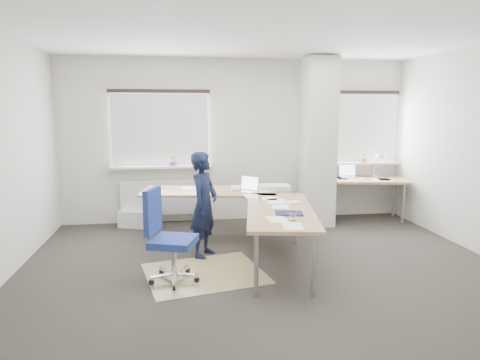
{
  "coord_description": "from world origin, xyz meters",
  "views": [
    {
      "loc": [
        -1.02,
        -4.89,
        1.95
      ],
      "look_at": [
        -0.17,
        0.9,
        0.97
      ],
      "focal_mm": 32.0,
      "sensor_mm": 36.0,
      "label": 1
    }
  ],
  "objects": [
    {
      "name": "ground",
      "position": [
        0.0,
        0.0,
        0.0
      ],
      "size": [
        6.0,
        6.0,
        0.0
      ],
      "primitive_type": "plane",
      "color": "#282420",
      "rests_on": "ground"
    },
    {
      "name": "room_shell",
      "position": [
        0.18,
        0.45,
        1.75
      ],
      "size": [
        6.04,
        5.04,
        2.82
      ],
      "color": "#BAB6A9",
      "rests_on": "ground"
    },
    {
      "name": "floor_mat",
      "position": [
        -0.73,
        -0.01,
        0.0
      ],
      "size": [
        1.57,
        1.4,
        0.01
      ],
      "primitive_type": "cube",
      "rotation": [
        0.0,
        0.0,
        0.21
      ],
      "color": "#92804F",
      "rests_on": "ground"
    },
    {
      "name": "white_crate",
      "position": [
        -1.76,
        2.25,
        0.14
      ],
      "size": [
        0.55,
        0.47,
        0.28
      ],
      "primitive_type": "cube",
      "rotation": [
        0.0,
        0.0,
        -0.35
      ],
      "color": "white",
      "rests_on": "ground"
    },
    {
      "name": "desk_main",
      "position": [
        -0.12,
        0.81,
        0.69
      ],
      "size": [
        2.4,
        2.98,
        0.96
      ],
      "rotation": [
        0.0,
        0.0,
        -0.17
      ],
      "color": "olive",
      "rests_on": "ground"
    },
    {
      "name": "desk_side",
      "position": [
        2.25,
        2.16,
        0.69
      ],
      "size": [
        1.5,
        0.93,
        1.22
      ],
      "rotation": [
        0.0,
        0.0,
        -0.17
      ],
      "color": "olive",
      "rests_on": "ground"
    },
    {
      "name": "task_chair",
      "position": [
        -1.13,
        -0.17,
        0.3
      ],
      "size": [
        0.61,
        0.6,
        1.07
      ],
      "rotation": [
        0.0,
        0.0,
        -0.32
      ],
      "color": "navy",
      "rests_on": "ground"
    },
    {
      "name": "person",
      "position": [
        -0.69,
        0.63,
        0.7
      ],
      "size": [
        0.53,
        0.61,
        1.4
      ],
      "primitive_type": "imported",
      "rotation": [
        0.0,
        0.0,
        1.09
      ],
      "color": "black",
      "rests_on": "ground"
    }
  ]
}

